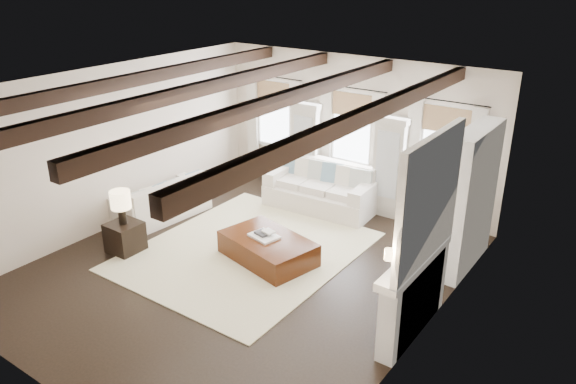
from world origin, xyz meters
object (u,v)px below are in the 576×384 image
Objects in this scene: sofa_left at (163,202)px; ottoman at (268,249)px; side_table_front at (125,237)px; sofa_back at (322,190)px; side_table_back at (308,177)px.

sofa_left is 2.85m from ottoman.
sofa_back is at bearing 63.35° from side_table_front.
sofa_back is 3.61× the size of side_table_back.
side_table_back is at bearing 141.63° from sofa_back.
ottoman is at bearing -79.93° from sofa_back.
sofa_back is 2.57m from ottoman.
ottoman is 2.95× the size of side_table_front.
side_table_back is (-0.78, 0.62, -0.08)m from sofa_back.
ottoman is at bearing -68.63° from side_table_back.
ottoman is (0.45, -2.53, -0.19)m from sofa_back.
sofa_back is at bearing -38.37° from side_table_back.
ottoman is at bearing 28.14° from side_table_front.
sofa_left is 3.65× the size of side_table_front.
sofa_back reaches higher than side_table_front.
side_table_back reaches higher than side_table_front.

